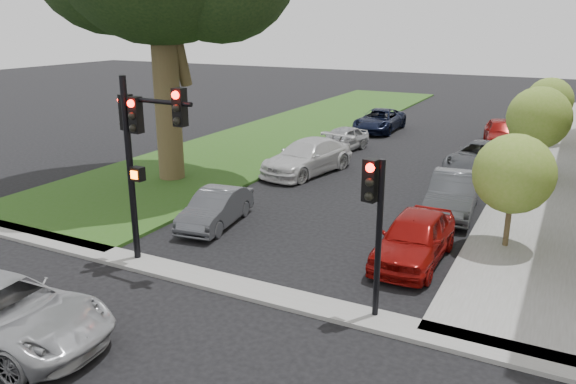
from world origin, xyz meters
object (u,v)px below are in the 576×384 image
at_px(car_parked_1, 453,194).
at_px(car_parked_7, 342,139).
at_px(traffic_signal_secondary, 374,210).
at_px(car_parked_2, 481,157).
at_px(car_parked_5, 216,208).
at_px(car_cross_near, 2,313).
at_px(small_tree_a, 514,174).
at_px(small_tree_c, 549,100).
at_px(traffic_signal_main, 140,138).
at_px(car_parked_3, 502,132).
at_px(car_parked_8, 379,120).
at_px(car_parked_6, 307,157).
at_px(small_tree_b, 539,118).
at_px(car_parked_0, 415,238).

xyz_separation_m(car_parked_1, car_parked_7, (-7.81, 7.97, -0.09)).
relative_size(traffic_signal_secondary, car_parked_1, 0.87).
xyz_separation_m(car_parked_2, car_parked_5, (-7.25, -12.22, -0.08)).
xyz_separation_m(car_cross_near, car_parked_2, (7.22, 20.89, -0.03)).
xyz_separation_m(small_tree_a, small_tree_c, (-0.00, 18.00, 0.11)).
xyz_separation_m(traffic_signal_main, car_parked_5, (-0.07, 3.70, -3.25)).
height_order(car_cross_near, car_parked_5, car_cross_near).
relative_size(car_parked_3, car_parked_8, 0.89).
bearing_deg(small_tree_c, traffic_signal_main, -111.54).
relative_size(traffic_signal_main, traffic_signal_secondary, 1.38).
xyz_separation_m(small_tree_c, car_parked_7, (-10.10, -7.23, -1.94)).
bearing_deg(car_cross_near, car_parked_7, -2.37).
xyz_separation_m(traffic_signal_main, traffic_signal_secondary, (7.10, -0.04, -1.04)).
xyz_separation_m(small_tree_c, car_parked_6, (-9.79, -12.42, -1.83)).
bearing_deg(car_parked_1, car_parked_8, 113.36).
xyz_separation_m(small_tree_b, car_parked_6, (-9.79, -4.03, -2.05)).
distance_m(car_parked_0, car_parked_8, 21.29).
relative_size(traffic_signal_secondary, car_parked_7, 1.01).
distance_m(small_tree_a, car_parked_8, 20.27).
distance_m(car_parked_7, car_parked_8, 6.71).
distance_m(small_tree_a, car_parked_6, 11.40).
distance_m(traffic_signal_main, car_parked_8, 23.91).
bearing_deg(car_cross_near, car_parked_0, -42.89).
relative_size(car_parked_1, car_parked_6, 0.85).
xyz_separation_m(car_parked_3, car_parked_7, (-7.84, -5.67, -0.10)).
relative_size(car_parked_6, car_parked_8, 1.06).
relative_size(car_parked_1, car_parked_2, 0.91).
height_order(small_tree_b, car_parked_6, small_tree_b).
height_order(car_parked_0, car_parked_5, car_parked_0).
bearing_deg(car_parked_3, small_tree_a, -93.46).
distance_m(traffic_signal_main, car_cross_near, 5.88).
relative_size(small_tree_c, car_parked_0, 0.87).
height_order(small_tree_a, car_parked_2, small_tree_a).
bearing_deg(small_tree_b, car_parked_5, -128.46).
bearing_deg(car_parked_8, small_tree_a, -60.47).
height_order(car_parked_1, car_parked_7, car_parked_1).
xyz_separation_m(car_parked_0, car_parked_7, (-7.70, 13.13, -0.08)).
height_order(traffic_signal_main, car_parked_8, traffic_signal_main).
relative_size(small_tree_c, traffic_signal_main, 0.70).
distance_m(car_parked_6, car_parked_8, 11.91).
relative_size(small_tree_b, traffic_signal_main, 0.76).
height_order(car_parked_7, car_parked_8, car_parked_8).
height_order(car_parked_2, car_parked_3, car_parked_3).
xyz_separation_m(small_tree_c, car_parked_5, (-9.62, -20.50, -1.98)).
bearing_deg(car_parked_1, traffic_signal_main, -133.59).
distance_m(car_parked_1, car_parked_2, 6.91).
bearing_deg(car_parked_5, car_parked_7, 83.76).
distance_m(small_tree_b, car_parked_7, 10.39).
height_order(small_tree_c, traffic_signal_secondary, traffic_signal_secondary).
bearing_deg(car_parked_5, car_parked_0, -7.15).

